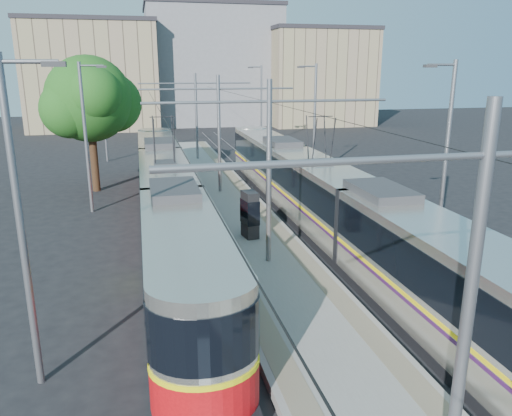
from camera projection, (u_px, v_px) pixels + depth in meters
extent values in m
plane|color=black|center=(349.00, 388.00, 12.41)|extent=(160.00, 160.00, 0.00)
cube|color=gray|center=(229.00, 206.00, 28.31)|extent=(4.00, 50.00, 0.30)
cube|color=gray|center=(203.00, 204.00, 27.95)|extent=(0.70, 50.00, 0.01)
cube|color=gray|center=(254.00, 201.00, 28.58)|extent=(0.70, 50.00, 0.01)
cube|color=gray|center=(151.00, 213.00, 27.40)|extent=(0.07, 70.00, 0.03)
cube|color=gray|center=(178.00, 211.00, 27.71)|extent=(0.07, 70.00, 0.03)
cube|color=gray|center=(278.00, 205.00, 28.97)|extent=(0.07, 70.00, 0.03)
cube|color=gray|center=(301.00, 203.00, 29.29)|extent=(0.07, 70.00, 0.03)
cube|color=black|center=(168.00, 226.00, 24.47)|extent=(2.30, 29.67, 0.40)
cube|color=#B7B3A8|center=(166.00, 193.00, 24.03)|extent=(2.40, 28.07, 2.90)
cube|color=black|center=(166.00, 183.00, 23.89)|extent=(2.43, 28.07, 1.30)
cube|color=yellow|center=(167.00, 201.00, 24.13)|extent=(2.43, 28.07, 0.12)
cube|color=#B70A0F|center=(167.00, 211.00, 24.27)|extent=(2.42, 28.07, 1.10)
cube|color=#2D2D30|center=(165.00, 161.00, 23.59)|extent=(1.68, 3.00, 0.30)
cube|color=black|center=(317.00, 225.00, 24.68)|extent=(2.30, 31.57, 0.40)
cube|color=beige|center=(318.00, 192.00, 24.23)|extent=(2.40, 29.97, 2.90)
cube|color=black|center=(318.00, 182.00, 24.10)|extent=(2.43, 29.97, 1.30)
cube|color=yellow|center=(318.00, 200.00, 24.34)|extent=(2.43, 29.97, 0.12)
cube|color=#391343|center=(318.00, 203.00, 24.38)|extent=(2.43, 29.97, 0.10)
cube|color=#2D2D30|center=(319.00, 160.00, 23.80)|extent=(1.68, 3.00, 0.30)
cylinder|color=slate|center=(466.00, 330.00, 7.63)|extent=(0.20, 0.20, 7.00)
cylinder|color=slate|center=(488.00, 155.00, 6.90)|extent=(9.20, 0.10, 0.10)
cylinder|color=slate|center=(269.00, 174.00, 18.88)|extent=(0.20, 0.20, 7.00)
cylinder|color=slate|center=(269.00, 101.00, 18.15)|extent=(9.20, 0.10, 0.10)
cylinder|color=slate|center=(219.00, 135.00, 30.14)|extent=(0.20, 0.20, 7.00)
cylinder|color=slate|center=(218.00, 89.00, 29.41)|extent=(9.20, 0.10, 0.10)
cylinder|color=slate|center=(196.00, 117.00, 41.39)|extent=(0.20, 0.20, 7.00)
cylinder|color=slate|center=(195.00, 83.00, 40.66)|extent=(9.20, 0.10, 0.10)
cylinder|color=black|center=(159.00, 110.00, 26.06)|extent=(0.02, 70.00, 0.02)
cylinder|color=black|center=(291.00, 108.00, 27.64)|extent=(0.02, 70.00, 0.02)
cylinder|color=slate|center=(21.00, 232.00, 11.56)|extent=(0.18, 0.18, 8.00)
cube|color=#2D2D30|center=(54.00, 64.00, 10.79)|extent=(0.50, 0.22, 0.12)
cylinder|color=slate|center=(86.00, 140.00, 26.57)|extent=(0.18, 0.18, 8.00)
cube|color=#2D2D30|center=(101.00, 67.00, 25.80)|extent=(0.50, 0.22, 0.12)
cylinder|color=slate|center=(104.00, 114.00, 41.57)|extent=(0.18, 0.18, 8.00)
cube|color=#2D2D30|center=(114.00, 67.00, 40.80)|extent=(0.50, 0.22, 0.12)
cylinder|color=slate|center=(446.00, 161.00, 20.47)|extent=(0.18, 0.18, 8.00)
cube|color=#2D2D30|center=(430.00, 66.00, 19.22)|extent=(0.50, 0.22, 0.12)
cylinder|color=slate|center=(314.00, 122.00, 35.47)|extent=(0.18, 0.18, 8.00)
cube|color=#2D2D30|center=(301.00, 67.00, 34.22)|extent=(0.50, 0.22, 0.12)
cylinder|color=slate|center=(261.00, 106.00, 50.48)|extent=(0.18, 0.18, 8.00)
cube|color=#2D2D30|center=(251.00, 68.00, 49.22)|extent=(0.50, 0.22, 0.12)
cube|color=black|center=(250.00, 214.00, 22.32)|extent=(0.69, 0.99, 2.11)
cube|color=black|center=(250.00, 212.00, 22.28)|extent=(0.73, 1.04, 1.10)
cylinder|color=#382314|center=(95.00, 164.00, 31.91)|extent=(0.49, 0.49, 3.53)
sphere|color=#184614|center=(89.00, 99.00, 30.81)|extent=(5.29, 5.29, 5.29)
sphere|color=#184614|center=(112.00, 103.00, 32.02)|extent=(3.75, 3.75, 3.75)
cube|color=gray|center=(94.00, 77.00, 64.72)|extent=(16.00, 12.00, 13.11)
cube|color=#262328|center=(89.00, 22.00, 62.88)|extent=(16.32, 12.24, 0.50)
cube|color=slate|center=(212.00, 67.00, 71.62)|extent=(18.00, 14.00, 15.64)
cube|color=#262328|center=(210.00, 7.00, 69.45)|extent=(18.36, 14.28, 0.50)
cube|color=gray|center=(318.00, 79.00, 69.48)|extent=(14.00, 10.00, 12.53)
cube|color=#262328|center=(319.00, 29.00, 67.72)|extent=(14.28, 10.20, 0.50)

